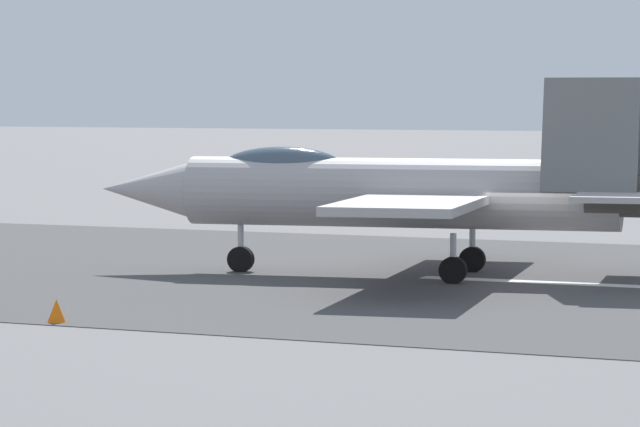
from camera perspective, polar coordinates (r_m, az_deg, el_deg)
ground_plane at (r=48.36m, az=7.00°, el=-2.27°), size 400.00×400.00×0.00m
runway_strip at (r=48.35m, az=7.02°, el=-2.26°), size 240.00×26.00×0.02m
fighter_jet at (r=49.51m, az=2.59°, el=0.76°), size 17.21×14.22×5.67m
marker_cone_mid at (r=39.94m, az=-8.66°, el=-3.19°), size 0.44×0.44×0.55m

